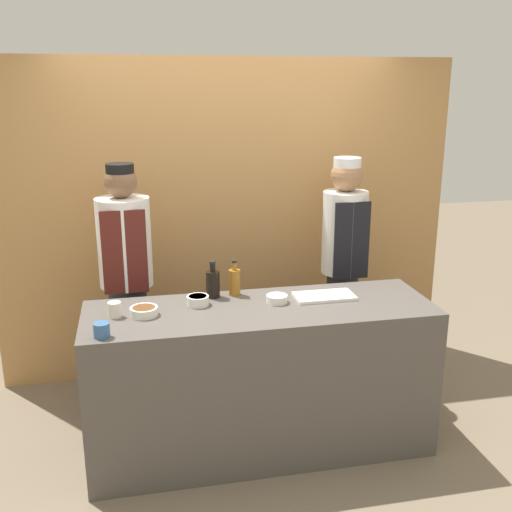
# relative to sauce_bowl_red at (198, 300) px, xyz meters

# --- Properties ---
(ground_plane) EXTENTS (14.00, 14.00, 0.00)m
(ground_plane) POSITION_rel_sauce_bowl_red_xyz_m (0.36, -0.12, -0.97)
(ground_plane) COLOR #756651
(cabinet_wall) EXTENTS (3.47, 0.18, 2.40)m
(cabinet_wall) POSITION_rel_sauce_bowl_red_xyz_m (0.36, 1.10, 0.23)
(cabinet_wall) COLOR #B7844C
(cabinet_wall) RESTS_ON ground_plane
(counter) EXTENTS (2.08, 0.67, 0.94)m
(counter) POSITION_rel_sauce_bowl_red_xyz_m (0.36, -0.12, -0.50)
(counter) COLOR #514C47
(counter) RESTS_ON ground_plane
(sauce_bowl_red) EXTENTS (0.13, 0.13, 0.06)m
(sauce_bowl_red) POSITION_rel_sauce_bowl_red_xyz_m (0.00, 0.00, 0.00)
(sauce_bowl_red) COLOR white
(sauce_bowl_red) RESTS_ON counter
(sauce_bowl_brown) EXTENTS (0.16, 0.16, 0.05)m
(sauce_bowl_brown) POSITION_rel_sauce_bowl_red_xyz_m (-0.32, -0.10, -0.00)
(sauce_bowl_brown) COLOR white
(sauce_bowl_brown) RESTS_ON counter
(sauce_bowl_yellow) EXTENTS (0.13, 0.13, 0.05)m
(sauce_bowl_yellow) POSITION_rel_sauce_bowl_red_xyz_m (0.47, -0.06, -0.01)
(sauce_bowl_yellow) COLOR white
(sauce_bowl_yellow) RESTS_ON counter
(cutting_board) EXTENTS (0.37, 0.19, 0.02)m
(cutting_board) POSITION_rel_sauce_bowl_red_xyz_m (0.78, -0.04, -0.02)
(cutting_board) COLOR white
(cutting_board) RESTS_ON counter
(bottle_amber) EXTENTS (0.07, 0.07, 0.23)m
(bottle_amber) POSITION_rel_sauce_bowl_red_xyz_m (0.25, 0.13, 0.06)
(bottle_amber) COLOR #9E661E
(bottle_amber) RESTS_ON counter
(bottle_soy) EXTENTS (0.09, 0.09, 0.23)m
(bottle_soy) POSITION_rel_sauce_bowl_red_xyz_m (0.11, 0.12, 0.06)
(bottle_soy) COLOR black
(bottle_soy) RESTS_ON counter
(cup_blue) EXTENTS (0.09, 0.09, 0.08)m
(cup_blue) POSITION_rel_sauce_bowl_red_xyz_m (-0.54, -0.37, 0.01)
(cup_blue) COLOR #386093
(cup_blue) RESTS_ON counter
(cup_cream) EXTENTS (0.08, 0.08, 0.09)m
(cup_cream) POSITION_rel_sauce_bowl_red_xyz_m (-0.48, -0.09, 0.01)
(cup_cream) COLOR silver
(cup_cream) RESTS_ON counter
(chef_left) EXTENTS (0.36, 0.36, 1.72)m
(chef_left) POSITION_rel_sauce_bowl_red_xyz_m (-0.42, 0.61, -0.04)
(chef_left) COLOR #28282D
(chef_left) RESTS_ON ground_plane
(chef_right) EXTENTS (0.32, 0.32, 1.72)m
(chef_right) POSITION_rel_sauce_bowl_red_xyz_m (1.14, 0.61, -0.02)
(chef_right) COLOR #28282D
(chef_right) RESTS_ON ground_plane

